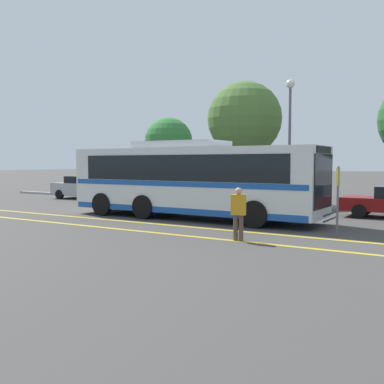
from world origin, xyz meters
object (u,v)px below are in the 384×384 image
object	(u,v)px
bus_stop_sign	(338,192)
tree_1	(168,142)
parked_car_1	(157,191)
transit_bus	(192,178)
parked_car_2	(267,197)
parked_car_0	(84,187)
tree_0	(245,119)
pedestrian_0	(238,211)
street_lamp	(290,119)

from	to	relation	value
bus_stop_sign	tree_1	size ratio (longest dim) A/B	0.41
tree_1	bus_stop_sign	bearing A→B (deg)	-37.87
parked_car_1	bus_stop_sign	distance (m)	13.16
parked_car_1	tree_1	bearing A→B (deg)	28.98
transit_bus	parked_car_2	size ratio (longest dim) A/B	2.64
parked_car_0	bus_stop_sign	xyz separation A→B (m)	(17.63, -6.43, 0.66)
tree_0	tree_1	world-z (taller)	tree_0
parked_car_2	tree_0	distance (m)	6.40
parked_car_1	tree_0	xyz separation A→B (m)	(3.80, 3.54, 4.18)
tree_1	parked_car_0	bearing A→B (deg)	-127.68
transit_bus	pedestrian_0	distance (m)	5.65
parked_car_0	tree_1	distance (m)	6.50
transit_bus	bus_stop_sign	distance (m)	6.49
parked_car_1	pedestrian_0	distance (m)	12.71
parked_car_0	bus_stop_sign	size ratio (longest dim) A/B	1.88
transit_bus	street_lamp	world-z (taller)	street_lamp
pedestrian_0	bus_stop_sign	xyz separation A→B (m)	(2.31, 2.50, 0.51)
tree_0	parked_car_1	bearing A→B (deg)	-137.07
parked_car_0	parked_car_1	size ratio (longest dim) A/B	0.86
parked_car_2	bus_stop_sign	world-z (taller)	bus_stop_sign
pedestrian_0	transit_bus	bearing A→B (deg)	-54.28
parked_car_2	pedestrian_0	bearing A→B (deg)	19.55
parked_car_2	pedestrian_0	size ratio (longest dim) A/B	2.65
pedestrian_0	street_lamp	world-z (taller)	street_lamp
street_lamp	tree_1	distance (m)	9.85
parked_car_1	pedestrian_0	xyz separation A→B (m)	(9.29, -8.67, 0.17)
pedestrian_0	tree_0	xyz separation A→B (m)	(-5.49, 12.21, 4.01)
parked_car_2	tree_1	world-z (taller)	tree_1
tree_0	street_lamp	bearing A→B (deg)	-20.27
parked_car_0	street_lamp	size ratio (longest dim) A/B	0.62
street_lamp	pedestrian_0	bearing A→B (deg)	-78.19
transit_bus	tree_0	bearing A→B (deg)	-169.89
transit_bus	tree_1	bearing A→B (deg)	-140.79
tree_1	street_lamp	bearing A→B (deg)	-14.41
transit_bus	parked_car_1	size ratio (longest dim) A/B	2.32
bus_stop_sign	tree_1	world-z (taller)	tree_1
transit_bus	tree_0	world-z (taller)	tree_0
street_lamp	tree_1	bearing A→B (deg)	165.59
transit_bus	bus_stop_sign	world-z (taller)	transit_bus
pedestrian_0	tree_1	xyz separation A→B (m)	(-11.81, 13.48, 2.88)
parked_car_1	bus_stop_sign	xyz separation A→B (m)	(11.60, -6.17, 0.68)
parked_car_1	tree_1	distance (m)	6.23
transit_bus	parked_car_0	xyz separation A→B (m)	(-11.29, 5.05, -0.93)
transit_bus	bus_stop_sign	xyz separation A→B (m)	(6.34, -1.38, -0.27)
parked_car_2	bus_stop_sign	distance (m)	7.67
parked_car_0	parked_car_2	world-z (taller)	parked_car_0
parked_car_1	tree_0	distance (m)	6.67
parked_car_2	tree_0	bearing A→B (deg)	-138.41
pedestrian_0	tree_0	distance (m)	13.97
parked_car_2	pedestrian_0	xyz separation A→B (m)	(2.49, -8.44, 0.22)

